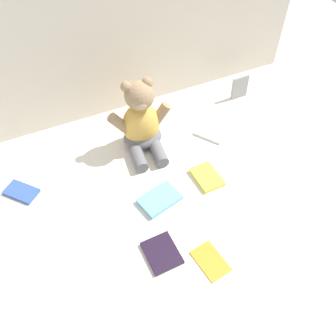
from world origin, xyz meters
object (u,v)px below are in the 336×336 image
at_px(book_case_2, 210,261).
at_px(teddy_bear, 141,123).
at_px(book_case_5, 162,253).
at_px(book_case_0, 210,133).
at_px(book_case_6, 240,87).
at_px(book_case_3, 207,177).
at_px(book_case_1, 159,199).
at_px(book_case_4, 21,192).

bearing_deg(book_case_2, teddy_bear, -98.14).
bearing_deg(book_case_5, book_case_0, -136.24).
height_order(teddy_bear, book_case_6, teddy_bear).
bearing_deg(book_case_3, book_case_1, 3.00).
relative_size(book_case_1, book_case_4, 1.18).
distance_m(book_case_0, book_case_2, 0.57).
xyz_separation_m(book_case_3, book_case_6, (0.37, 0.36, 0.05)).
relative_size(teddy_bear, book_case_0, 2.46).
height_order(book_case_0, book_case_4, book_case_4).
height_order(book_case_2, book_case_3, book_case_3).
bearing_deg(book_case_3, book_case_2, 60.52).
bearing_deg(book_case_6, book_case_4, -174.22).
xyz_separation_m(teddy_bear, book_case_6, (0.52, 0.10, -0.06)).
bearing_deg(book_case_0, book_case_6, 179.20).
bearing_deg(book_case_5, book_case_2, 144.29).
bearing_deg(book_case_6, teddy_bear, -171.68).
distance_m(book_case_3, book_case_6, 0.52).
xyz_separation_m(book_case_5, book_case_6, (0.65, 0.57, 0.05)).
bearing_deg(teddy_bear, book_case_5, -98.78).
distance_m(book_case_1, book_case_6, 0.69).
bearing_deg(teddy_bear, book_case_6, 16.85).
bearing_deg(book_case_5, book_case_6, -139.92).
bearing_deg(book_case_4, book_case_5, -92.00).
height_order(book_case_2, book_case_4, book_case_4).
bearing_deg(book_case_3, book_case_5, 34.55).
bearing_deg(book_case_2, book_case_3, -125.06).
bearing_deg(book_case_4, book_case_1, -70.79).
relative_size(book_case_3, book_case_6, 1.12).
bearing_deg(book_case_6, book_case_1, -148.27).
bearing_deg(book_case_4, book_case_3, -61.08).
height_order(book_case_2, book_case_6, book_case_6).
xyz_separation_m(book_case_1, book_case_3, (0.20, 0.02, -0.00)).
bearing_deg(book_case_1, book_case_2, -3.82).
height_order(book_case_1, book_case_2, book_case_1).
xyz_separation_m(book_case_0, book_case_1, (-0.33, -0.22, 0.00)).
height_order(book_case_0, book_case_6, book_case_6).
bearing_deg(book_case_6, book_case_5, -140.63).
bearing_deg(book_case_0, book_case_4, -36.59).
xyz_separation_m(book_case_2, book_case_6, (0.52, 0.66, 0.05)).
relative_size(book_case_1, book_case_5, 1.15).
distance_m(teddy_bear, book_case_6, 0.53).
relative_size(book_case_1, book_case_2, 1.14).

